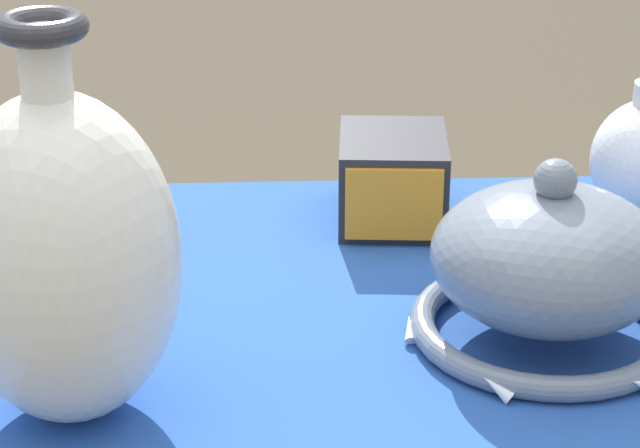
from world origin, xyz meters
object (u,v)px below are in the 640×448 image
object	(u,v)px
vase_dome_bell	(548,270)
mosaic_tile_box	(392,179)
vase_tall_bulbous	(63,257)
pot_squat_cobalt	(59,276)

from	to	relation	value
vase_dome_bell	mosaic_tile_box	distance (m)	0.28
vase_tall_bulbous	mosaic_tile_box	xyz separation A→B (m)	(0.29, 0.36, -0.09)
mosaic_tile_box	vase_tall_bulbous	bearing A→B (deg)	-123.87
vase_dome_bell	mosaic_tile_box	bearing A→B (deg)	112.62
mosaic_tile_box	pot_squat_cobalt	world-z (taller)	mosaic_tile_box
pot_squat_cobalt	vase_dome_bell	bearing A→B (deg)	-8.94
vase_tall_bulbous	pot_squat_cobalt	distance (m)	0.20
vase_tall_bulbous	vase_dome_bell	bearing A→B (deg)	14.51
vase_tall_bulbous	pot_squat_cobalt	world-z (taller)	vase_tall_bulbous
vase_tall_bulbous	mosaic_tile_box	size ratio (longest dim) A/B	2.16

